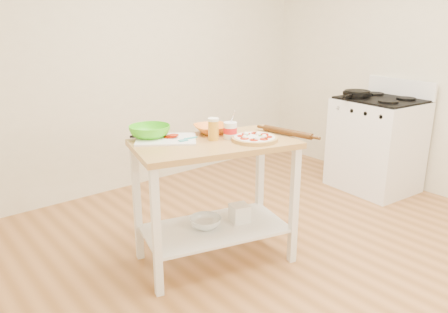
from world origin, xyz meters
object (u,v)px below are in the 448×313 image
skillet (357,93)px  gas_stove (376,144)px  spatula (187,139)px  orange_bowl (212,129)px  knife (144,136)px  beer_pint (213,129)px  shelf_glass_bowl (205,222)px  rolling_pin (287,133)px  yogurt_tub (230,130)px  pizza (254,138)px  cutting_board (166,139)px  prep_island (215,177)px  shelf_bin (240,213)px  green_bowl (150,132)px

skillet → gas_stove: bearing=-75.6°
spatula → orange_bowl: orange_bowl is taller
knife → beer_pint: (0.35, -0.33, 0.06)m
orange_bowl → shelf_glass_bowl: 0.67m
rolling_pin → yogurt_tub: bearing=150.6°
pizza → yogurt_tub: size_ratio=1.57×
skillet → orange_bowl: bearing=171.8°
gas_stove → knife: 2.55m
pizza → shelf_glass_bowl: size_ratio=1.36×
knife → orange_bowl: 0.49m
yogurt_tub → shelf_glass_bowl: (-0.18, 0.06, -0.66)m
pizza → yogurt_tub: (-0.09, 0.15, 0.04)m
cutting_board → knife: 0.16m
skillet → yogurt_tub: size_ratio=2.20×
prep_island → skillet: bearing=8.3°
shelf_glass_bowl → shelf_bin: (0.25, -0.08, 0.03)m
cutting_board → yogurt_tub: 0.44m
skillet → yogurt_tub: yogurt_tub is taller
pizza → orange_bowl: size_ratio=1.27×
gas_stove → knife: bearing=178.5°
skillet → pizza: skillet is taller
gas_stove → cutting_board: gas_stove is taller
pizza → green_bowl: (-0.51, 0.51, 0.03)m
pizza → orange_bowl: bearing=106.0°
shelf_glass_bowl → shelf_bin: bearing=-18.0°
pizza → beer_pint: 0.29m
pizza → prep_island: bearing=143.8°
skillet → knife: size_ratio=1.70×
beer_pint → yogurt_tub: bearing=-19.3°
rolling_pin → prep_island: bearing=156.3°
prep_island → pizza: 0.38m
orange_bowl → shelf_glass_bowl: (-0.17, -0.14, -0.63)m
prep_island → spatula: size_ratio=7.75×
knife → green_bowl: (0.04, -0.02, 0.03)m
shelf_bin → spatula: bearing=157.2°
shelf_glass_bowl → green_bowl: bearing=128.8°
shelf_glass_bowl → shelf_bin: size_ratio=1.79×
spatula → knife: knife is taller
spatula → yogurt_tub: 0.30m
cutting_board → yogurt_tub: yogurt_tub is taller
spatula → pizza: bearing=-29.5°
shelf_glass_bowl → orange_bowl: bearing=38.8°
prep_island → gas_stove: 2.17m
knife → beer_pint: beer_pint is taller
pizza → orange_bowl: (-0.10, 0.34, 0.01)m
gas_stove → pizza: 2.01m
yogurt_tub → shelf_glass_bowl: yogurt_tub is taller
prep_island → spatula: 0.33m
spatula → rolling_pin: bearing=-20.2°
pizza → green_bowl: bearing=135.4°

